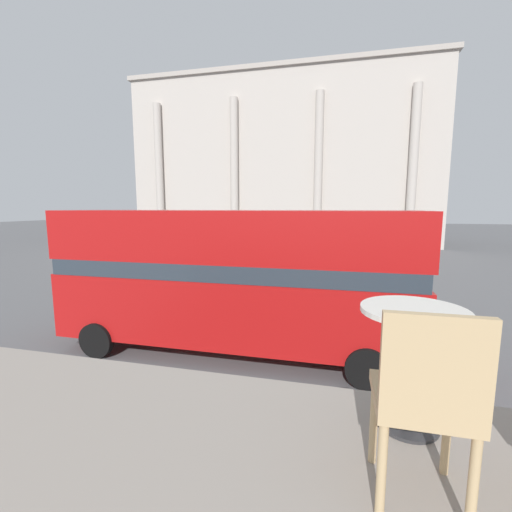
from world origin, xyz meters
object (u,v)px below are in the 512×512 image
object	(u,v)px
traffic_light_far	(317,233)
pedestrian_yellow	(159,277)
cafe_dining_table	(412,341)
plaza_building_left	(285,164)
traffic_light_mid	(256,238)
double_decker_bus	(232,275)
pedestrian_red	(347,251)
traffic_light_near	(319,264)
cafe_chair_0	(425,397)

from	to	relation	value
traffic_light_far	pedestrian_yellow	size ratio (longest dim) A/B	2.01
cafe_dining_table	plaza_building_left	world-z (taller)	plaza_building_left
traffic_light_mid	cafe_dining_table	bearing A→B (deg)	-73.66
traffic_light_mid	pedestrian_yellow	distance (m)	7.04
double_decker_bus	pedestrian_yellow	size ratio (longest dim) A/B	5.64
cafe_dining_table	pedestrian_red	world-z (taller)	cafe_dining_table
traffic_light_far	pedestrian_yellow	distance (m)	13.70
plaza_building_left	pedestrian_yellow	bearing A→B (deg)	-92.04
double_decker_bus	pedestrian_yellow	xyz separation A→B (m)	(-5.21, 4.99, -1.30)
double_decker_bus	traffic_light_near	distance (m)	3.18
plaza_building_left	pedestrian_red	bearing A→B (deg)	-66.85
cafe_dining_table	pedestrian_yellow	bearing A→B (deg)	125.17
traffic_light_near	traffic_light_far	distance (m)	14.82
pedestrian_red	traffic_light_near	bearing A→B (deg)	-153.83
cafe_dining_table	plaza_building_left	distance (m)	44.01
cafe_dining_table	cafe_chair_0	size ratio (longest dim) A/B	0.80
double_decker_bus	traffic_light_far	bearing A→B (deg)	83.20
cafe_dining_table	traffic_light_near	distance (m)	9.52
cafe_dining_table	pedestrian_yellow	distance (m)	15.20
traffic_light_near	pedestrian_yellow	bearing A→B (deg)	159.32
double_decker_bus	traffic_light_near	bearing A→B (deg)	40.14
traffic_light_mid	traffic_light_near	bearing A→B (deg)	-64.25
double_decker_bus	pedestrian_yellow	world-z (taller)	double_decker_bus
double_decker_bus	plaza_building_left	distance (m)	36.65
cafe_dining_table	traffic_light_near	size ratio (longest dim) A/B	0.19
traffic_light_near	traffic_light_mid	size ratio (longest dim) A/B	0.99
cafe_dining_table	traffic_light_mid	xyz separation A→B (m)	(-5.37, 18.33, -1.05)
pedestrian_yellow	plaza_building_left	bearing A→B (deg)	-26.09
cafe_chair_0	traffic_light_mid	size ratio (longest dim) A/B	0.24
cafe_chair_0	pedestrian_red	world-z (taller)	cafe_chair_0
plaza_building_left	pedestrian_red	xyz separation A→B (m)	(7.77, -18.18, -8.87)
traffic_light_mid	pedestrian_red	bearing A→B (deg)	48.77
cafe_dining_table	traffic_light_mid	distance (m)	19.13
traffic_light_near	cafe_chair_0	bearing A→B (deg)	-84.26
pedestrian_yellow	pedestrian_red	xyz separation A→B (m)	(8.86, 12.46, -0.01)
double_decker_bus	plaza_building_left	bearing A→B (deg)	94.52
cafe_chair_0	plaza_building_left	world-z (taller)	plaza_building_left
pedestrian_red	cafe_chair_0	bearing A→B (deg)	-149.66
plaza_building_left	pedestrian_yellow	xyz separation A→B (m)	(-1.09, -30.64, -8.85)
traffic_light_mid	traffic_light_far	size ratio (longest dim) A/B	1.04
pedestrian_yellow	traffic_light_near	bearing A→B (deg)	-134.73
pedestrian_yellow	traffic_light_far	bearing A→B (deg)	-53.05
double_decker_bus	cafe_chair_0	bearing A→B (deg)	-68.96
pedestrian_red	pedestrian_yellow	bearing A→B (deg)	175.58
double_decker_bus	cafe_dining_table	xyz separation A→B (m)	(3.42, -7.26, 1.19)
cafe_chair_0	traffic_light_near	distance (m)	10.11
double_decker_bus	traffic_light_far	size ratio (longest dim) A/B	2.80
cafe_dining_table	pedestrian_yellow	world-z (taller)	cafe_dining_table
traffic_light_mid	plaza_building_left	bearing A→B (deg)	95.05
traffic_light_far	pedestrian_yellow	world-z (taller)	traffic_light_far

